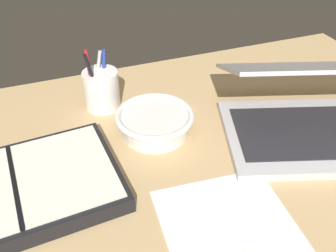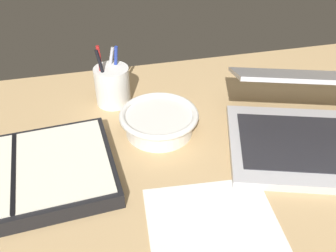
% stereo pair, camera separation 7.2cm
% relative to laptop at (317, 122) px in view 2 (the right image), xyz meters
% --- Properties ---
extents(desk_top, '(1.40, 1.00, 0.02)m').
position_rel_laptop_xyz_m(desk_top, '(-0.30, -0.08, -0.06)').
color(desk_top, tan).
rests_on(desk_top, ground).
extents(laptop, '(0.43, 0.40, 0.19)m').
position_rel_laptop_xyz_m(laptop, '(0.00, 0.00, 0.00)').
color(laptop, '#B7B7BC').
rests_on(laptop, desk_top).
extents(bowl, '(0.17, 0.17, 0.05)m').
position_rel_laptop_xyz_m(bowl, '(-0.31, 0.11, -0.02)').
color(bowl, silver).
rests_on(bowl, desk_top).
extents(pen_cup, '(0.08, 0.08, 0.15)m').
position_rel_laptop_xyz_m(pen_cup, '(-0.39, 0.25, -0.01)').
color(pen_cup, white).
rests_on(pen_cup, desk_top).
extents(planner, '(0.37, 0.26, 0.04)m').
position_rel_laptop_xyz_m(planner, '(-0.59, 0.02, -0.04)').
color(planner, black).
rests_on(planner, desk_top).
extents(paper_sheet_front, '(0.24, 0.28, 0.00)m').
position_rel_laptop_xyz_m(paper_sheet_front, '(-0.27, -0.19, -0.05)').
color(paper_sheet_front, white).
rests_on(paper_sheet_front, desk_top).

